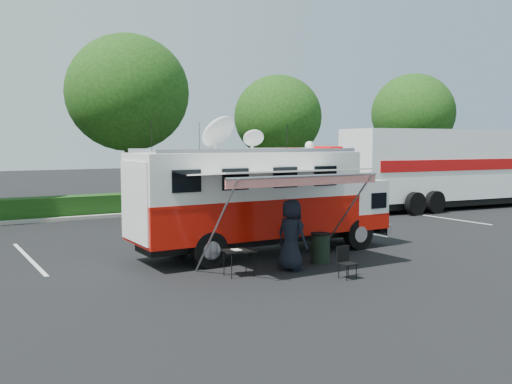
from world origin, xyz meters
TOP-DOWN VIEW (x-y plane):
  - ground_plane at (0.00, 0.00)m, footprint 120.00×120.00m
  - back_border at (1.14, 12.90)m, footprint 60.00×6.14m
  - stall_lines at (-0.50, 3.00)m, footprint 24.12×5.50m
  - command_truck at (-0.07, -0.00)m, footprint 8.50×2.34m
  - awning at (-0.83, -2.43)m, footprint 4.64×2.41m
  - person at (-0.63, -2.43)m, footprint 0.87×1.10m
  - folding_table at (-2.17, -2.25)m, footprint 0.90×0.71m
  - folding_chair at (0.04, -3.88)m, footprint 0.40×0.42m
  - trash_bin at (0.66, -2.04)m, footprint 0.58×0.58m
  - semi_trailer at (15.57, 5.44)m, footprint 13.63×4.12m

SIDE VIEW (x-z plane):
  - ground_plane at x=0.00m, z-range 0.00..0.00m
  - person at x=-0.63m, z-range -0.98..0.98m
  - stall_lines at x=-0.50m, z-range 0.00..0.01m
  - trash_bin at x=0.66m, z-range 0.00..0.87m
  - folding_chair at x=0.04m, z-range 0.07..0.90m
  - folding_table at x=-2.17m, z-range 0.30..0.99m
  - command_truck at x=-0.07m, z-range -0.29..3.79m
  - semi_trailer at x=15.57m, z-range 0.11..4.25m
  - awning at x=-0.83m, z-range 1.22..4.03m
  - back_border at x=1.14m, z-range 0.57..9.44m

